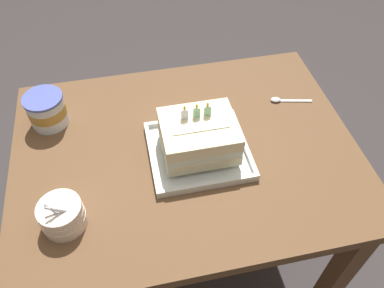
{
  "coord_description": "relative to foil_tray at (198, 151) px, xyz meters",
  "views": [
    {
      "loc": [
        -0.13,
        -0.72,
        1.62
      ],
      "look_at": [
        0.02,
        -0.01,
        0.79
      ],
      "focal_mm": 36.02,
      "sensor_mm": 36.0,
      "label": 1
    }
  ],
  "objects": [
    {
      "name": "ground_plane",
      "position": [
        -0.03,
        0.02,
        -0.77
      ],
      "size": [
        8.0,
        8.0,
        0.0
      ],
      "primitive_type": "plane",
      "color": "#383333"
    },
    {
      "name": "birthday_cake",
      "position": [
        -0.0,
        0.0,
        0.07
      ],
      "size": [
        0.21,
        0.17,
        0.14
      ],
      "color": "beige",
      "rests_on": "foil_tray"
    },
    {
      "name": "foil_tray",
      "position": [
        0.0,
        0.0,
        0.0
      ],
      "size": [
        0.28,
        0.26,
        0.02
      ],
      "color": "silver",
      "rests_on": "dining_table"
    },
    {
      "name": "dining_table",
      "position": [
        -0.03,
        0.02,
        -0.13
      ],
      "size": [
        1.0,
        0.77,
        0.76
      ],
      "color": "brown",
      "rests_on": "ground_plane"
    },
    {
      "name": "serving_spoon_near_tray",
      "position": [
        0.31,
        0.16,
        -0.0
      ],
      "size": [
        0.14,
        0.05,
        0.01
      ],
      "color": "silver",
      "rests_on": "dining_table"
    },
    {
      "name": "bowl_stack",
      "position": [
        -0.38,
        -0.15,
        0.03
      ],
      "size": [
        0.11,
        0.11,
        0.11
      ],
      "color": "silver",
      "rests_on": "dining_table"
    },
    {
      "name": "ice_cream_tub",
      "position": [
        -0.42,
        0.22,
        0.05
      ],
      "size": [
        0.12,
        0.12,
        0.1
      ],
      "color": "white",
      "rests_on": "dining_table"
    }
  ]
}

